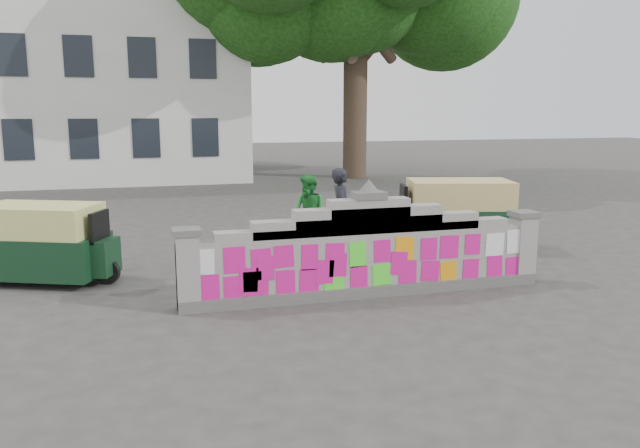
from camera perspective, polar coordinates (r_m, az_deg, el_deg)
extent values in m
plane|color=#383533|center=(10.85, 4.35, -6.50)|extent=(100.00, 100.00, 0.00)
cube|color=#4C4C49|center=(10.82, 4.36, -5.99)|extent=(6.40, 0.42, 0.20)
cube|color=gray|center=(10.69, 4.39, -3.42)|extent=(6.40, 0.32, 1.00)
cube|color=gray|center=(10.57, 4.43, -0.42)|extent=(5.20, 0.32, 0.14)
cube|color=gray|center=(10.56, 4.44, -0.04)|extent=(4.00, 0.32, 0.28)
cube|color=gray|center=(10.54, 4.45, 0.38)|extent=(2.60, 0.32, 0.44)
cube|color=gray|center=(10.53, 4.45, 0.76)|extent=(1.40, 0.32, 0.58)
cube|color=#4C4C49|center=(10.48, 4.48, 2.65)|extent=(0.55, 0.36, 0.12)
cone|color=#4C4C49|center=(10.46, 4.49, 3.51)|extent=(0.36, 0.36, 0.22)
cube|color=gray|center=(10.07, -11.99, -4.38)|extent=(0.36, 0.40, 1.24)
cube|color=#4C4C49|center=(9.92, -12.14, -0.69)|extent=(0.44, 0.44, 0.10)
cube|color=gray|center=(12.05, 17.99, -2.22)|extent=(0.36, 0.40, 1.24)
cube|color=#4C4C49|center=(11.93, 18.17, 0.87)|extent=(0.44, 0.44, 0.10)
cube|color=silver|center=(31.91, -22.48, 11.17)|extent=(16.00, 10.00, 8.00)
cylinder|color=#38281E|center=(29.35, 3.22, 10.11)|extent=(1.10, 1.10, 6.00)
imported|color=black|center=(12.65, 1.96, -1.60)|extent=(2.09, 1.15, 1.04)
imported|color=black|center=(12.58, 1.97, 0.02)|extent=(0.57, 0.73, 1.76)
imported|color=#248432|center=(13.86, -0.98, 0.95)|extent=(1.01, 1.07, 1.74)
cube|color=black|center=(12.62, -24.09, -2.58)|extent=(2.53, 2.00, 0.74)
cube|color=#D1D370|center=(12.50, -24.31, 0.34)|extent=(2.34, 1.88, 0.56)
cube|color=black|center=(12.05, -19.35, -2.83)|extent=(0.69, 0.78, 0.65)
cube|color=black|center=(11.94, -19.51, -0.22)|extent=(0.33, 0.63, 0.56)
cylinder|color=black|center=(12.08, -18.88, -4.14)|extent=(0.47, 0.29, 0.47)
cylinder|color=black|center=(13.54, -25.92, -3.10)|extent=(0.47, 0.29, 0.47)
cube|color=#113320|center=(14.54, 12.56, -0.09)|extent=(2.72, 1.92, 0.82)
cube|color=#D5BA71|center=(14.43, 12.67, 2.71)|extent=(2.50, 1.82, 0.61)
cube|color=#113320|center=(14.30, 7.57, -0.10)|extent=(0.68, 0.82, 0.72)
cube|color=black|center=(14.20, 7.63, 2.33)|extent=(0.26, 0.71, 0.61)
cylinder|color=black|center=(14.34, 7.14, -1.31)|extent=(0.53, 0.25, 0.51)
cylinder|color=black|center=(15.37, 15.37, -0.82)|extent=(0.53, 0.25, 0.51)
cylinder|color=black|center=(14.32, 16.62, -1.69)|extent=(0.53, 0.25, 0.51)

